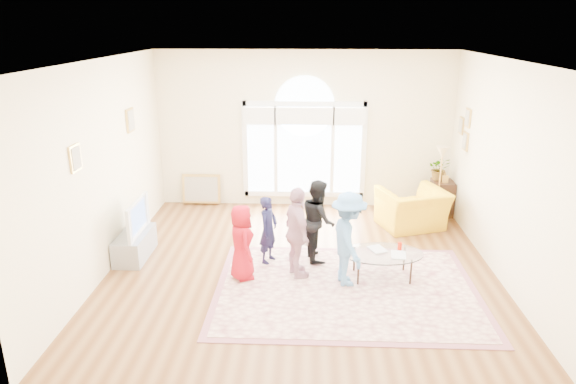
{
  "coord_description": "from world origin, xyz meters",
  "views": [
    {
      "loc": [
        0.1,
        -7.33,
        3.71
      ],
      "look_at": [
        -0.22,
        0.3,
        1.17
      ],
      "focal_mm": 32.0,
      "sensor_mm": 36.0,
      "label": 1
    }
  ],
  "objects_px": {
    "area_rug": "(346,289)",
    "armchair": "(412,209)",
    "television": "(132,217)",
    "coffee_table": "(383,254)",
    "tv_console": "(135,245)"
  },
  "relations": [
    {
      "from": "tv_console",
      "to": "television",
      "type": "bearing_deg",
      "value": -0.0
    },
    {
      "from": "television",
      "to": "coffee_table",
      "type": "xyz_separation_m",
      "value": [
        3.97,
        -0.58,
        -0.3
      ]
    },
    {
      "from": "tv_console",
      "to": "coffee_table",
      "type": "height_order",
      "value": "coffee_table"
    },
    {
      "from": "area_rug",
      "to": "television",
      "type": "xyz_separation_m",
      "value": [
        -3.41,
        0.95,
        0.69
      ]
    },
    {
      "from": "armchair",
      "to": "coffee_table",
      "type": "bearing_deg",
      "value": 49.05
    },
    {
      "from": "area_rug",
      "to": "armchair",
      "type": "height_order",
      "value": "armchair"
    },
    {
      "from": "tv_console",
      "to": "coffee_table",
      "type": "distance_m",
      "value": 4.02
    },
    {
      "from": "coffee_table",
      "to": "television",
      "type": "bearing_deg",
      "value": 168.63
    },
    {
      "from": "television",
      "to": "armchair",
      "type": "bearing_deg",
      "value": 17.24
    },
    {
      "from": "television",
      "to": "armchair",
      "type": "distance_m",
      "value": 5.03
    },
    {
      "from": "coffee_table",
      "to": "tv_console",
      "type": "bearing_deg",
      "value": 168.65
    },
    {
      "from": "area_rug",
      "to": "television",
      "type": "bearing_deg",
      "value": 164.4
    },
    {
      "from": "coffee_table",
      "to": "armchair",
      "type": "height_order",
      "value": "armchair"
    },
    {
      "from": "area_rug",
      "to": "coffee_table",
      "type": "xyz_separation_m",
      "value": [
        0.55,
        0.37,
        0.39
      ]
    },
    {
      "from": "armchair",
      "to": "television",
      "type": "bearing_deg",
      "value": -1.87
    }
  ]
}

